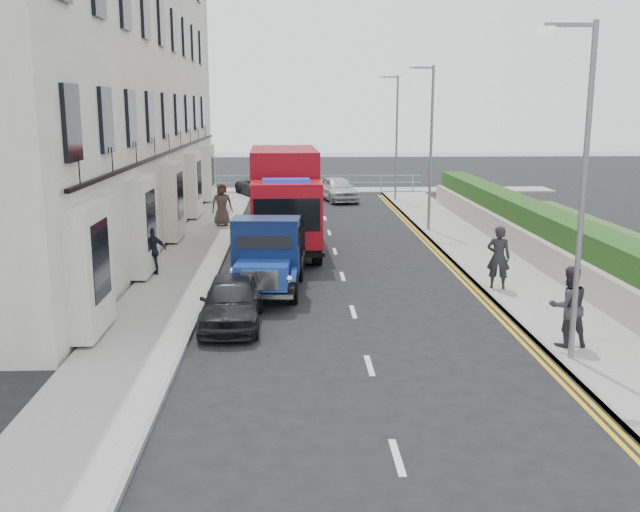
% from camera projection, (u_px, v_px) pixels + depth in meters
% --- Properties ---
extents(ground, '(120.00, 120.00, 0.00)m').
position_uv_depth(ground, '(360.00, 336.00, 16.97)').
color(ground, black).
rests_on(ground, ground).
extents(pavement_west, '(2.40, 38.00, 0.12)m').
position_uv_depth(pavement_west, '(192.00, 257.00, 25.55)').
color(pavement_west, gray).
rests_on(pavement_west, ground).
extents(pavement_east, '(2.60, 38.00, 0.12)m').
position_uv_depth(pavement_east, '(481.00, 254.00, 25.96)').
color(pavement_east, gray).
rests_on(pavement_east, ground).
extents(promenade, '(30.00, 2.50, 0.12)m').
position_uv_depth(promenade, '(317.00, 191.00, 45.31)').
color(promenade, gray).
rests_on(promenade, ground).
extents(sea_plane, '(120.00, 120.00, 0.00)m').
position_uv_depth(sea_plane, '(306.00, 157.00, 75.62)').
color(sea_plane, slate).
rests_on(sea_plane, ground).
extents(terrace_west, '(6.31, 30.20, 14.25)m').
position_uv_depth(terrace_west, '(89.00, 59.00, 27.82)').
color(terrace_west, silver).
rests_on(terrace_west, ground).
extents(garden_east, '(1.45, 28.00, 1.75)m').
position_uv_depth(garden_east, '(535.00, 231.00, 25.87)').
color(garden_east, '#B2AD9E').
rests_on(garden_east, ground).
extents(seafront_railing, '(13.00, 0.08, 1.11)m').
position_uv_depth(seafront_railing, '(317.00, 184.00, 44.42)').
color(seafront_railing, '#59B2A5').
rests_on(seafront_railing, ground).
extents(lamp_near, '(1.23, 0.18, 7.00)m').
position_uv_depth(lamp_near, '(578.00, 175.00, 14.35)').
color(lamp_near, slate).
rests_on(lamp_near, ground).
extents(lamp_mid, '(1.23, 0.18, 7.00)m').
position_uv_depth(lamp_mid, '(428.00, 139.00, 29.99)').
color(lamp_mid, slate).
rests_on(lamp_mid, ground).
extents(lamp_far, '(1.23, 0.18, 7.00)m').
position_uv_depth(lamp_far, '(395.00, 131.00, 39.77)').
color(lamp_far, slate).
rests_on(lamp_far, ground).
extents(bedford_lorry, '(2.19, 4.87, 2.25)m').
position_uv_depth(bedford_lorry, '(267.00, 261.00, 20.34)').
color(bedford_lorry, black).
rests_on(bedford_lorry, ground).
extents(red_lorry, '(2.63, 7.24, 3.75)m').
position_uv_depth(red_lorry, '(285.00, 197.00, 26.83)').
color(red_lorry, black).
rests_on(red_lorry, ground).
extents(parked_car_front, '(1.46, 3.63, 1.24)m').
position_uv_depth(parked_car_front, '(232.00, 301.00, 17.70)').
color(parked_car_front, black).
rests_on(parked_car_front, ground).
extents(parked_car_mid, '(1.80, 4.25, 1.36)m').
position_uv_depth(parked_car_mid, '(262.00, 250.00, 23.64)').
color(parked_car_mid, '#5B97C4').
rests_on(parked_car_mid, ground).
extents(parked_car_rear, '(2.38, 4.79, 1.34)m').
position_uv_depth(parked_car_rear, '(271.00, 205.00, 34.32)').
color(parked_car_rear, '#A3A3A7').
rests_on(parked_car_rear, ground).
extents(seafront_car_left, '(3.63, 5.08, 1.29)m').
position_uv_depth(seafront_car_left, '(260.00, 186.00, 42.70)').
color(seafront_car_left, black).
rests_on(seafront_car_left, ground).
extents(seafront_car_right, '(2.49, 4.35, 1.39)m').
position_uv_depth(seafront_car_right, '(338.00, 189.00, 40.71)').
color(seafront_car_right, silver).
rests_on(seafront_car_right, ground).
extents(pedestrian_east_near, '(0.79, 0.64, 1.85)m').
position_uv_depth(pedestrian_east_near, '(498.00, 257.00, 20.73)').
color(pedestrian_east_near, black).
rests_on(pedestrian_east_near, pavement_east).
extents(pedestrian_east_far, '(0.93, 0.74, 1.82)m').
position_uv_depth(pedestrian_east_far, '(568.00, 306.00, 15.74)').
color(pedestrian_east_far, '#312E38').
rests_on(pedestrian_east_far, pavement_east).
extents(pedestrian_west_near, '(0.96, 0.79, 1.53)m').
position_uv_depth(pedestrian_west_near, '(153.00, 251.00, 22.42)').
color(pedestrian_west_near, black).
rests_on(pedestrian_west_near, pavement_west).
extents(pedestrian_west_far, '(1.07, 0.84, 1.92)m').
position_uv_depth(pedestrian_west_far, '(222.00, 204.00, 31.58)').
color(pedestrian_west_far, '#443731').
rests_on(pedestrian_west_far, pavement_west).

